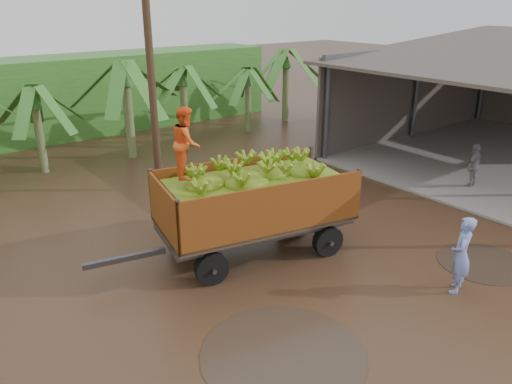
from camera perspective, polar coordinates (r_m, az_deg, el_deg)
ground at (r=13.09m, az=9.01°, el=-6.62°), size 100.00×100.00×0.00m
hedge_north at (r=25.06m, az=-22.18°, el=9.93°), size 22.00×3.00×3.60m
banana_trailer at (r=12.30m, az=-0.32°, el=-0.88°), size 6.64×3.18×3.83m
man_blue at (r=11.74m, az=22.40°, el=-6.66°), size 0.76×0.65×1.77m
man_grey at (r=18.37m, az=23.63°, el=2.75°), size 0.97×0.51×1.58m
utility_pole at (r=16.27m, az=-11.97°, el=13.90°), size 1.20×0.24×8.10m
banana_plants at (r=15.16m, az=-24.30°, el=3.08°), size 23.93×20.56×3.96m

